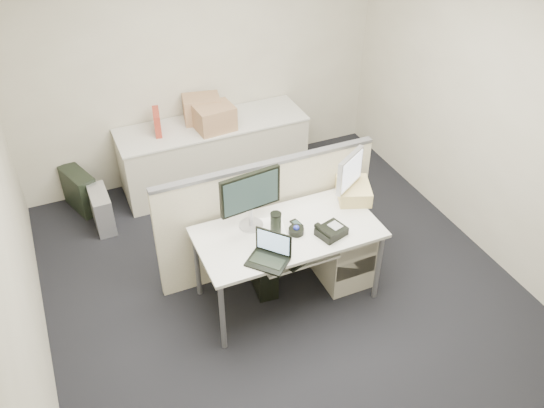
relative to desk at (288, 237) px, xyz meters
name	(u,v)px	position (x,y,z in m)	size (l,w,h in m)	color
floor	(287,295)	(0.00, 0.00, -0.67)	(4.00, 4.50, 0.01)	black
wall_back	(198,58)	(0.00, 2.25, 0.69)	(4.00, 0.02, 2.70)	beige
wall_left	(5,236)	(-2.00, 0.00, 0.69)	(0.02, 4.50, 2.70)	beige
wall_right	(501,116)	(2.00, 0.00, 0.69)	(0.02, 4.50, 2.70)	beige
desk	(288,237)	(0.00, 0.00, 0.00)	(1.50, 0.75, 0.73)	#B9B8AE
keyboard_tray	(297,255)	(0.00, -0.18, -0.04)	(0.62, 0.32, 0.02)	#B9B8AE
drawer_pedestal	(341,247)	(0.55, 0.05, -0.34)	(0.40, 0.55, 0.65)	#AAA792
cubicle_partition	(267,217)	(0.00, 0.45, -0.11)	(2.00, 0.06, 1.10)	beige
back_counter	(214,154)	(0.00, 1.93, -0.30)	(2.00, 0.60, 0.72)	#AAA792
monitor_main	(251,201)	(-0.25, 0.18, 0.32)	(0.52, 0.20, 0.52)	black
monitor_small	(349,178)	(0.65, 0.18, 0.29)	(0.37, 0.19, 0.46)	#B7B7BC
laptop	(268,252)	(-0.30, -0.28, 0.18)	(0.30, 0.22, 0.22)	black
trackball	(296,231)	(0.05, -0.05, 0.09)	(0.13, 0.13, 0.05)	black
desk_phone	(331,231)	(0.30, -0.18, 0.10)	(0.22, 0.18, 0.07)	black
paper_stack	(271,229)	(-0.12, 0.08, 0.07)	(0.23, 0.29, 0.01)	white
sticky_pad	(298,228)	(0.09, 0.00, 0.07)	(0.07, 0.07, 0.01)	yellow
travel_mug	(276,224)	(-0.10, 0.02, 0.16)	(0.09, 0.09, 0.18)	black
banana	(327,231)	(0.28, -0.15, 0.09)	(0.19, 0.05, 0.04)	gold
cellphone	(296,224)	(0.10, 0.05, 0.07)	(0.06, 0.12, 0.02)	black
manila_folders	(354,191)	(0.72, 0.20, 0.13)	(0.27, 0.35, 0.13)	tan
keyboard	(305,254)	(0.05, -0.22, -0.02)	(0.43, 0.15, 0.02)	black
pc_tower_desk	(262,268)	(-0.15, 0.20, -0.47)	(0.17, 0.43, 0.40)	black
pc_tower_spare_dark	(80,190)	(-1.45, 2.03, -0.44)	(0.19, 0.47, 0.44)	black
pc_tower_spare_silver	(102,210)	(-1.30, 1.63, -0.46)	(0.17, 0.43, 0.40)	#B7B7BC
cardboard_box_left	(202,109)	(-0.06, 2.05, 0.20)	(0.38, 0.29, 0.29)	#A26F4C
cardboard_box_right	(215,119)	(0.00, 1.81, 0.19)	(0.38, 0.30, 0.28)	#A26F4C
red_binder	(157,123)	(-0.56, 1.98, 0.18)	(0.06, 0.28, 0.26)	maroon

